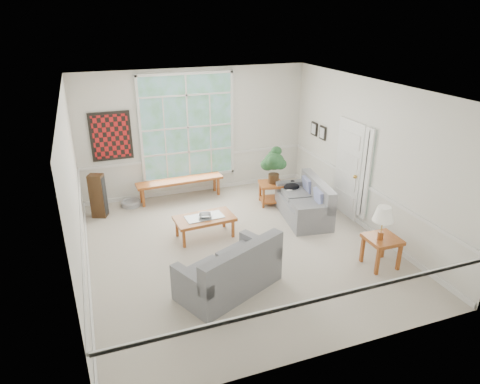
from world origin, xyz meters
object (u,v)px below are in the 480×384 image
(loveseat_right, at_px, (304,200))
(end_table, at_px, (271,193))
(loveseat_front, at_px, (228,265))
(coffee_table, at_px, (205,227))
(side_table, at_px, (381,252))

(loveseat_right, relative_size, end_table, 3.02)
(end_table, bearing_deg, loveseat_front, -125.17)
(loveseat_right, height_order, coffee_table, loveseat_right)
(end_table, height_order, side_table, side_table)
(loveseat_right, relative_size, coffee_table, 1.36)
(loveseat_front, distance_m, end_table, 3.45)
(loveseat_right, xyz_separation_m, side_table, (0.38, -2.16, -0.15))
(loveseat_front, height_order, end_table, loveseat_front)
(loveseat_right, xyz_separation_m, loveseat_front, (-2.35, -1.90, 0.02))
(coffee_table, xyz_separation_m, side_table, (2.61, -2.08, 0.07))
(loveseat_right, height_order, end_table, loveseat_right)
(end_table, xyz_separation_m, side_table, (0.74, -3.08, 0.02))
(loveseat_right, distance_m, coffee_table, 2.24)
(coffee_table, distance_m, end_table, 2.12)
(loveseat_front, bearing_deg, side_table, -30.35)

